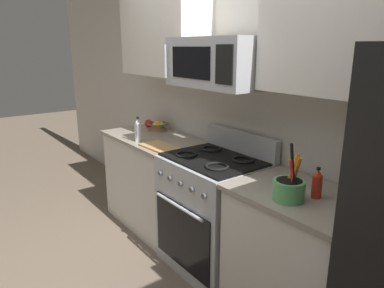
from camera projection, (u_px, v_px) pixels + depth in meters
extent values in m
cube|color=beige|center=(251.00, 104.00, 2.81)|extent=(8.00, 0.10, 2.60)
cube|color=silver|center=(154.00, 182.00, 3.53)|extent=(1.02, 0.57, 0.88)
cube|color=gray|center=(152.00, 138.00, 3.41)|extent=(1.06, 0.61, 0.03)
cube|color=#B2B5BA|center=(213.00, 214.00, 2.82)|extent=(0.76, 0.61, 0.91)
cube|color=black|center=(181.00, 236.00, 2.67)|extent=(0.67, 0.01, 0.51)
cylinder|color=#B2B5BA|center=(178.00, 206.00, 2.58)|extent=(0.57, 0.02, 0.02)
cube|color=black|center=(214.00, 159.00, 2.70)|extent=(0.73, 0.55, 0.02)
cube|color=#B2B5BA|center=(240.00, 143.00, 2.84)|extent=(0.76, 0.06, 0.18)
torus|color=black|center=(186.00, 154.00, 2.76)|extent=(0.17, 0.17, 0.02)
torus|color=black|center=(217.00, 166.00, 2.48)|extent=(0.17, 0.17, 0.02)
torus|color=black|center=(212.00, 149.00, 2.91)|extent=(0.17, 0.17, 0.02)
torus|color=black|center=(243.00, 160.00, 2.63)|extent=(0.17, 0.17, 0.02)
cylinder|color=#4C4C51|center=(160.00, 173.00, 2.76)|extent=(0.04, 0.02, 0.04)
cylinder|color=#4C4C51|center=(170.00, 178.00, 2.65)|extent=(0.04, 0.02, 0.04)
cylinder|color=#4C4C51|center=(180.00, 184.00, 2.55)|extent=(0.04, 0.02, 0.04)
cylinder|color=#4C4C51|center=(191.00, 190.00, 2.44)|extent=(0.04, 0.02, 0.04)
cylinder|color=#4C4C51|center=(204.00, 196.00, 2.34)|extent=(0.04, 0.02, 0.04)
cube|color=silver|center=(295.00, 263.00, 2.21)|extent=(0.77, 0.57, 0.88)
cube|color=gray|center=(301.00, 195.00, 2.09)|extent=(0.81, 0.61, 0.03)
cube|color=#B2B5BA|center=(219.00, 62.00, 2.53)|extent=(0.78, 0.40, 0.35)
cube|color=black|center=(190.00, 63.00, 2.46)|extent=(0.43, 0.01, 0.22)
cube|color=black|center=(224.00, 65.00, 2.19)|extent=(0.16, 0.01, 0.24)
cylinder|color=#B2B5BA|center=(165.00, 61.00, 2.66)|extent=(0.02, 0.02, 0.24)
cube|color=silver|center=(163.00, 35.00, 3.26)|extent=(1.05, 0.34, 0.72)
cube|color=silver|center=(334.00, 28.00, 1.93)|extent=(0.80, 0.34, 0.72)
cylinder|color=#59AD66|center=(289.00, 190.00, 1.99)|extent=(0.18, 0.18, 0.12)
cylinder|color=black|center=(289.00, 189.00, 1.98)|extent=(0.15, 0.15, 0.10)
cylinder|color=orange|center=(291.00, 173.00, 2.00)|extent=(0.07, 0.05, 0.24)
cylinder|color=red|center=(293.00, 179.00, 1.93)|extent=(0.04, 0.07, 0.23)
cylinder|color=olive|center=(293.00, 172.00, 1.94)|extent=(0.02, 0.08, 0.29)
cylinder|color=orange|center=(295.00, 175.00, 1.99)|extent=(0.08, 0.03, 0.23)
cylinder|color=black|center=(293.00, 171.00, 1.92)|extent=(0.04, 0.05, 0.32)
cone|color=brown|center=(158.00, 127.00, 3.65)|extent=(0.21, 0.21, 0.07)
torus|color=brown|center=(158.00, 124.00, 3.64)|extent=(0.21, 0.21, 0.01)
sphere|color=red|center=(157.00, 124.00, 3.66)|extent=(0.07, 0.07, 0.07)
sphere|color=orange|center=(159.00, 124.00, 3.63)|extent=(0.08, 0.08, 0.08)
sphere|color=yellow|center=(157.00, 124.00, 3.65)|extent=(0.07, 0.07, 0.07)
sphere|color=#9EB74C|center=(161.00, 125.00, 3.62)|extent=(0.07, 0.07, 0.07)
sphere|color=red|center=(148.00, 123.00, 3.79)|extent=(0.08, 0.08, 0.08)
cube|color=tan|center=(159.00, 147.00, 3.02)|extent=(0.36, 0.22, 0.02)
cylinder|color=red|center=(317.00, 187.00, 2.01)|extent=(0.06, 0.06, 0.13)
cone|color=red|center=(318.00, 173.00, 1.99)|extent=(0.05, 0.05, 0.04)
cylinder|color=black|center=(319.00, 169.00, 1.98)|extent=(0.02, 0.02, 0.01)
cylinder|color=silver|center=(138.00, 132.00, 3.21)|extent=(0.06, 0.06, 0.16)
cone|color=silver|center=(138.00, 121.00, 3.18)|extent=(0.06, 0.06, 0.05)
cylinder|color=black|center=(138.00, 118.00, 3.17)|extent=(0.03, 0.03, 0.01)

